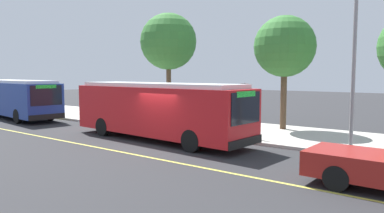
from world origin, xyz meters
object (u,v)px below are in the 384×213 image
transit_bus_main (158,109)px  pedestrian_commuter (189,112)px  waiting_bench (218,119)px  transit_bus_second (16,97)px  route_sign_post (244,102)px

transit_bus_main → pedestrian_commuter: transit_bus_main is taller
transit_bus_main → waiting_bench: transit_bus_main is taller
waiting_bench → pedestrian_commuter: size_ratio=0.95×
transit_bus_second → route_sign_post: 18.83m
transit_bus_second → pedestrian_commuter: (14.31, 3.46, -0.50)m
waiting_bench → route_sign_post: 3.78m
transit_bus_second → route_sign_post: (18.64, 2.61, 0.34)m
route_sign_post → pedestrian_commuter: (-4.33, 0.85, -0.84)m
transit_bus_main → route_sign_post: size_ratio=3.87×
transit_bus_second → waiting_bench: bearing=16.3°
waiting_bench → transit_bus_main: bearing=-96.2°
transit_bus_main → transit_bus_second: size_ratio=0.99×
transit_bus_second → waiting_bench: transit_bus_second is taller
transit_bus_second → waiting_bench: (15.71, 4.60, -0.98)m
waiting_bench → pedestrian_commuter: 1.87m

